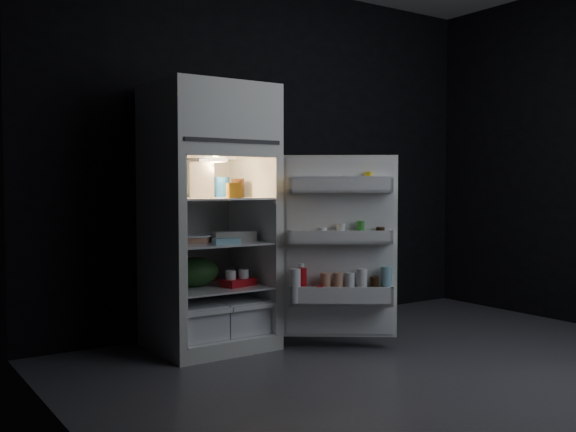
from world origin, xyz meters
TOP-DOWN VIEW (x-y plane):
  - floor at (0.00, 0.00)m, footprint 4.00×3.40m
  - wall_back at (0.00, 1.70)m, footprint 4.00×0.00m
  - wall_left at (-2.00, 0.00)m, footprint 0.00×3.40m
  - refrigerator at (-0.78, 1.32)m, footprint 0.76×0.71m
  - fridge_door at (-0.10, 0.72)m, footprint 0.69×0.58m
  - milk_jug at (-0.82, 1.32)m, footprint 0.21×0.21m
  - mayo_jar at (-0.64, 1.36)m, footprint 0.12×0.12m
  - jam_jar at (-0.56, 1.29)m, footprint 0.12×0.12m
  - amber_bottle at (-1.04, 1.37)m, footprint 0.09×0.09m
  - small_carton at (-0.71, 1.07)m, footprint 0.10×0.08m
  - egg_carton at (-0.64, 1.20)m, footprint 0.31×0.15m
  - pie at (-0.90, 1.33)m, footprint 0.35×0.35m
  - flat_package at (-0.78, 1.05)m, footprint 0.18×0.11m
  - wrapped_pkg at (-0.61, 1.40)m, footprint 0.14×0.13m
  - produce_bag at (-0.88, 1.31)m, footprint 0.34×0.29m
  - yogurt_tray at (-0.63, 1.16)m, footprint 0.26×0.18m
  - small_can_red at (-0.66, 1.48)m, footprint 0.08×0.08m
  - small_can_silver at (-0.51, 1.46)m, footprint 0.09×0.09m

SIDE VIEW (x-z plane):
  - floor at x=0.00m, z-range 0.00..0.00m
  - yogurt_tray at x=-0.63m, z-range 0.43..0.48m
  - small_can_red at x=-0.66m, z-range 0.43..0.52m
  - small_can_silver at x=-0.51m, z-range 0.43..0.52m
  - produce_bag at x=-0.88m, z-range 0.43..0.62m
  - fridge_door at x=-0.10m, z-range 0.07..1.29m
  - pie at x=-0.90m, z-range 0.73..0.77m
  - flat_package at x=-0.78m, z-range 0.73..0.77m
  - wrapped_pkg at x=-0.61m, z-range 0.73..0.78m
  - egg_carton at x=-0.64m, z-range 0.73..0.80m
  - refrigerator at x=-0.78m, z-range 0.07..1.85m
  - small_carton at x=-0.71m, z-range 1.03..1.13m
  - jam_jar at x=-0.56m, z-range 1.03..1.16m
  - mayo_jar at x=-0.64m, z-range 1.03..1.17m
  - amber_bottle at x=-1.04m, z-range 1.03..1.25m
  - milk_jug at x=-0.82m, z-range 1.03..1.27m
  - wall_back at x=0.00m, z-range 0.00..2.70m
  - wall_left at x=-2.00m, z-range 0.00..2.70m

